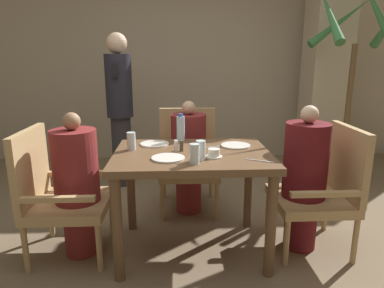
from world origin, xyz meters
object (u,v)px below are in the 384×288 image
object	(u,v)px
teacup_with_saucer	(214,153)
water_bottle	(181,129)
diner_in_left_chair	(77,184)
plate_main_right	(168,158)
diner_in_right_chair	(304,178)
glass_tall_mid	(201,150)
plate_dessert_center	(155,144)
glass_tall_near	(195,154)
standing_host	(120,106)
chair_left_side	(56,192)
diner_in_far_chair	(189,156)
chair_right_side	(323,187)
glass_tall_far	(131,141)
chair_far_side	(188,157)
potted_palm	(348,106)
plate_main_left	(236,145)

from	to	relation	value
teacup_with_saucer	water_bottle	xyz separation A→B (m)	(-0.22, 0.45, 0.08)
diner_in_left_chair	plate_main_right	size ratio (longest dim) A/B	4.77
diner_in_left_chair	diner_in_right_chair	size ratio (longest dim) A/B	0.97
diner_in_right_chair	glass_tall_mid	xyz separation A→B (m)	(-0.79, -0.19, 0.27)
diner_in_left_chair	teacup_with_saucer	xyz separation A→B (m)	(0.98, -0.13, 0.25)
teacup_with_saucer	plate_dessert_center	bearing A→B (deg)	139.05
plate_main_right	glass_tall_near	size ratio (longest dim) A/B	1.71
water_bottle	standing_host	bearing A→B (deg)	120.26
chair_left_side	standing_host	bearing A→B (deg)	79.88
water_bottle	glass_tall_mid	xyz separation A→B (m)	(0.12, -0.51, -0.04)
diner_in_right_chair	diner_in_far_chair	bearing A→B (deg)	140.54
chair_right_side	water_bottle	distance (m)	1.18
diner_in_right_chair	glass_tall_far	xyz separation A→B (m)	(-1.28, 0.09, 0.27)
diner_in_left_chair	chair_right_side	world-z (taller)	diner_in_left_chair
chair_far_side	plate_dessert_center	distance (m)	0.73
diner_in_far_chair	glass_tall_mid	distance (m)	0.93
chair_left_side	standing_host	size ratio (longest dim) A/B	0.56
diner_in_left_chair	glass_tall_near	world-z (taller)	diner_in_left_chair
glass_tall_far	standing_host	bearing A→B (deg)	102.03
diner_in_left_chair	water_bottle	world-z (taller)	diner_in_left_chair
plate_dessert_center	glass_tall_near	bearing A→B (deg)	-61.02
chair_right_side	plate_dessert_center	bearing A→B (deg)	169.58
diner_in_far_chair	standing_host	world-z (taller)	standing_host
standing_host	chair_far_side	bearing A→B (deg)	-39.41
chair_far_side	chair_right_side	xyz separation A→B (m)	(0.99, -0.84, 0.00)
chair_far_side	potted_palm	world-z (taller)	potted_palm
standing_host	plate_main_right	distance (m)	1.70
diner_in_left_chair	water_bottle	bearing A→B (deg)	22.93
diner_in_left_chair	plate_dessert_center	bearing A→B (deg)	22.92
plate_dessert_center	water_bottle	xyz separation A→B (m)	(0.20, 0.09, 0.10)
diner_in_left_chair	diner_in_far_chair	size ratio (longest dim) A/B	1.01
chair_far_side	plate_main_right	xyz separation A→B (m)	(-0.17, -1.00, 0.29)
water_bottle	chair_right_side	bearing A→B (deg)	-16.74
glass_tall_far	chair_far_side	bearing A→B (deg)	59.54
diner_in_right_chair	plate_main_right	xyz separation A→B (m)	(-1.01, -0.16, 0.21)
glass_tall_near	water_bottle	bearing A→B (deg)	97.42
plate_main_left	teacup_with_saucer	size ratio (longest dim) A/B	1.92
chair_far_side	plate_main_left	bearing A→B (deg)	-63.69
plate_main_right	glass_tall_mid	size ratio (longest dim) A/B	1.71
diner_in_far_chair	glass_tall_far	distance (m)	0.80
diner_in_far_chair	diner_in_right_chair	bearing A→B (deg)	-39.46
chair_left_side	plate_main_right	distance (m)	0.88
diner_in_right_chair	teacup_with_saucer	size ratio (longest dim) A/B	9.48
diner_in_right_chair	standing_host	bearing A→B (deg)	137.37
plate_main_left	glass_tall_mid	distance (m)	0.46
standing_host	water_bottle	bearing A→B (deg)	-59.74
diner_in_far_chair	water_bottle	world-z (taller)	diner_in_far_chair
standing_host	glass_tall_mid	world-z (taller)	standing_host
chair_left_side	plate_dessert_center	xyz separation A→B (m)	(0.71, 0.23, 0.29)
potted_palm	plate_main_right	size ratio (longest dim) A/B	10.26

